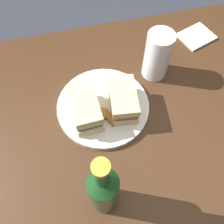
{
  "coord_description": "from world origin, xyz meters",
  "views": [
    {
      "loc": [
        -0.09,
        -0.28,
        1.36
      ],
      "look_at": [
        -0.02,
        0.04,
        0.78
      ],
      "focal_mm": 39.22,
      "sensor_mm": 36.0,
      "label": 1
    }
  ],
  "objects": [
    {
      "name": "potato_wedge_middle",
      "position": [
        -0.03,
        0.02,
        0.78
      ],
      "size": [
        0.04,
        0.05,
        0.02
      ],
      "primitive_type": "cube",
      "rotation": [
        0.0,
        0.0,
        5.11
      ],
      "color": "#AD702D",
      "rests_on": "plate"
    },
    {
      "name": "sandwich_half_left",
      "position": [
        -0.09,
        0.05,
        0.8
      ],
      "size": [
        0.07,
        0.12,
        0.07
      ],
      "color": "beige",
      "rests_on": "plate"
    },
    {
      "name": "dining_table",
      "position": [
        0.0,
        0.0,
        0.38
      ],
      "size": [
        1.22,
        0.82,
        0.75
      ],
      "primitive_type": "cube",
      "color": "#422816",
      "rests_on": "ground"
    },
    {
      "name": "potato_wedge_right_edge",
      "position": [
        -0.05,
        0.04,
        0.78
      ],
      "size": [
        0.04,
        0.05,
        0.02
      ],
      "primitive_type": "cube",
      "rotation": [
        0.0,
        0.0,
        0.89
      ],
      "color": "#B77F33",
      "rests_on": "plate"
    },
    {
      "name": "ground_plane",
      "position": [
        0.0,
        0.0,
        0.0
      ],
      "size": [
        6.0,
        6.0,
        0.0
      ],
      "primitive_type": "plane",
      "color": "#333842"
    },
    {
      "name": "potato_wedge_back",
      "position": [
        0.02,
        0.02,
        0.78
      ],
      "size": [
        0.02,
        0.04,
        0.02
      ],
      "primitive_type": "cube",
      "rotation": [
        0.0,
        0.0,
        1.59
      ],
      "color": "#AD702D",
      "rests_on": "plate"
    },
    {
      "name": "pint_glass",
      "position": [
        0.15,
        0.16,
        0.82
      ],
      "size": [
        0.08,
        0.08,
        0.15
      ],
      "color": "white",
      "rests_on": "dining_table"
    },
    {
      "name": "cider_bottle",
      "position": [
        -0.09,
        -0.17,
        0.86
      ],
      "size": [
        0.06,
        0.06,
        0.27
      ],
      "color": "#19421E",
      "rests_on": "dining_table"
    },
    {
      "name": "napkin",
      "position": [
        0.34,
        0.27,
        0.76
      ],
      "size": [
        0.13,
        0.12,
        0.01
      ],
      "primitive_type": "cube",
      "rotation": [
        0.0,
        0.0,
        0.32
      ],
      "color": "silver",
      "rests_on": "dining_table"
    },
    {
      "name": "potato_wedge_left_edge",
      "position": [
        0.02,
        0.02,
        0.78
      ],
      "size": [
        0.04,
        0.02,
        0.02
      ],
      "primitive_type": "cube",
      "rotation": [
        0.0,
        0.0,
        6.15
      ],
      "color": "gold",
      "rests_on": "plate"
    },
    {
      "name": "potato_wedge_front",
      "position": [
        -0.06,
        0.04,
        0.78
      ],
      "size": [
        0.05,
        0.03,
        0.02
      ],
      "primitive_type": "cube",
      "rotation": [
        0.0,
        0.0,
        2.91
      ],
      "color": "#B77F33",
      "rests_on": "plate"
    },
    {
      "name": "plate",
      "position": [
        -0.03,
        0.07,
        0.76
      ],
      "size": [
        0.26,
        0.26,
        0.02
      ],
      "primitive_type": "cylinder",
      "color": "silver",
      "rests_on": "dining_table"
    },
    {
      "name": "sandwich_half_right",
      "position": [
        0.02,
        0.05,
        0.8
      ],
      "size": [
        0.08,
        0.13,
        0.07
      ],
      "color": "beige",
      "rests_on": "plate"
    }
  ]
}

